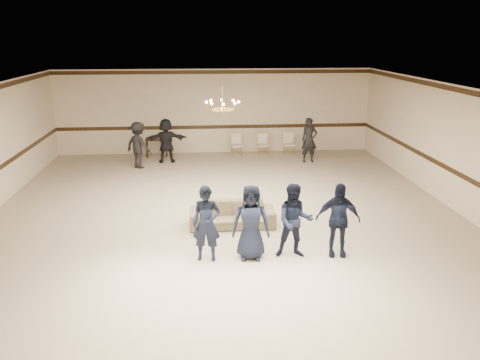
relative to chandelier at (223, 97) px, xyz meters
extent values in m
cube|color=#BEAC92|center=(0.00, -1.00, -2.88)|extent=(12.00, 14.00, 0.01)
cube|color=#31221B|center=(0.00, -1.00, 0.33)|extent=(12.00, 14.00, 0.01)
cube|color=beige|center=(0.00, 6.00, -1.27)|extent=(12.00, 0.01, 3.20)
cube|color=beige|center=(0.00, -8.00, -1.27)|extent=(12.00, 0.01, 3.20)
cube|color=beige|center=(6.00, -1.00, -1.27)|extent=(0.01, 14.00, 3.20)
cube|color=#3B2411|center=(0.00, 5.99, -1.88)|extent=(12.00, 0.02, 0.14)
cube|color=#3B2411|center=(0.00, 5.99, 0.21)|extent=(12.00, 0.02, 0.14)
imported|color=black|center=(-0.53, -3.58, -2.09)|extent=(0.62, 0.45, 1.57)
imported|color=black|center=(0.37, -3.58, -2.09)|extent=(0.81, 0.57, 1.57)
imported|color=black|center=(1.27, -3.58, -2.09)|extent=(0.81, 0.66, 1.57)
imported|color=black|center=(2.17, -3.58, -2.09)|extent=(0.96, 0.51, 1.57)
imported|color=#807955|center=(0.12, -1.78, -2.58)|extent=(2.04, 0.80, 0.59)
imported|color=black|center=(-2.70, 3.86, -2.08)|extent=(1.19, 1.08, 1.60)
imported|color=black|center=(-1.80, 4.56, -2.08)|extent=(1.51, 0.57, 1.60)
imported|color=black|center=(3.30, 4.16, -2.08)|extent=(0.61, 0.42, 1.60)
cube|color=black|center=(-2.22, 5.43, -2.53)|extent=(0.82, 0.37, 0.68)
camera|label=1|loc=(-0.65, -12.85, 1.58)|focal=36.88mm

